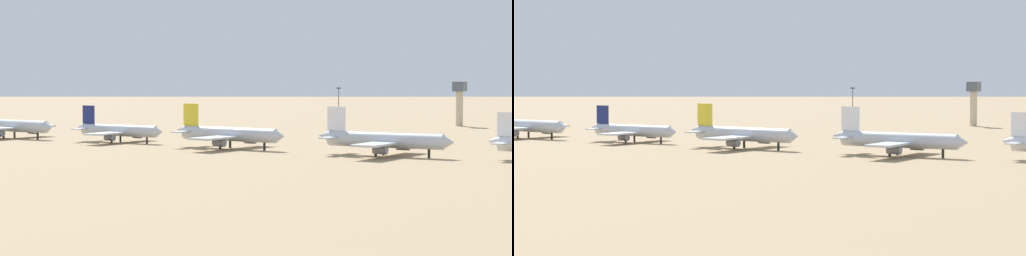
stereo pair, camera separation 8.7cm
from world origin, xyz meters
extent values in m
plane|color=#9E8460|center=(0.00, 0.00, 0.00)|extent=(4000.00, 4000.00, 0.00)
pyramid|color=slate|center=(-442.98, 1035.21, 64.34)|extent=(281.69, 220.63, 128.67)
cylinder|color=silver|center=(-98.74, -5.54, 4.58)|extent=(35.03, 5.69, 4.36)
cone|color=silver|center=(-79.78, -6.26, 4.58)|extent=(3.43, 4.26, 4.14)
cube|color=silver|center=(-97.65, -5.58, 3.93)|extent=(8.74, 35.15, 0.61)
cylinder|color=slate|center=(-96.25, 2.55, 2.40)|extent=(4.01, 2.55, 2.40)
cylinder|color=black|center=(-85.49, -6.04, 1.20)|extent=(0.76, 0.76, 2.40)
cylinder|color=black|center=(-100.28, -2.86, 1.20)|extent=(0.76, 0.76, 2.40)
cylinder|color=black|center=(-100.48, -8.09, 1.20)|extent=(0.76, 0.76, 2.40)
cylinder|color=silver|center=(-50.90, -2.25, 4.15)|extent=(31.59, 3.96, 3.95)
cone|color=silver|center=(-33.72, -2.24, 4.15)|extent=(2.96, 3.75, 3.75)
cone|color=silver|center=(-68.07, -2.25, 4.74)|extent=(3.95, 3.36, 3.36)
cube|color=navy|center=(-64.71, -2.25, 9.33)|extent=(5.13, 0.50, 6.42)
cube|color=silver|center=(-64.72, 1.70, 4.54)|extent=(3.16, 6.71, 0.36)
cube|color=silver|center=(-64.71, -6.20, 4.54)|extent=(3.16, 6.71, 0.36)
cube|color=silver|center=(-49.91, -2.24, 3.55)|extent=(6.73, 31.59, 0.55)
cylinder|color=slate|center=(-48.93, 5.16, 2.17)|extent=(3.55, 2.17, 2.17)
cylinder|color=slate|center=(-48.92, -9.65, 2.17)|extent=(3.55, 2.17, 2.17)
cylinder|color=black|center=(-38.89, -2.24, 1.09)|extent=(0.69, 0.69, 2.17)
cylinder|color=black|center=(-52.38, 0.12, 1.09)|extent=(0.69, 0.69, 2.17)
cylinder|color=black|center=(-52.37, -4.62, 1.09)|extent=(0.69, 0.69, 2.17)
cylinder|color=silver|center=(-2.88, -6.11, 4.64)|extent=(35.54, 6.18, 4.42)
cone|color=silver|center=(16.32, -7.07, 4.64)|extent=(3.52, 4.36, 4.20)
cone|color=silver|center=(-22.08, -5.15, 5.30)|extent=(4.60, 3.97, 3.76)
cube|color=yellow|center=(-18.33, -5.34, 10.44)|extent=(5.77, 0.84, 7.18)
cube|color=silver|center=(-18.11, -0.93, 5.08)|extent=(3.91, 7.68, 0.40)
cube|color=silver|center=(-18.55, -9.76, 5.08)|extent=(3.91, 7.68, 0.40)
cube|color=silver|center=(-1.78, -6.17, 3.98)|extent=(9.27, 35.69, 0.62)
cylinder|color=slate|center=(-0.26, 2.05, 2.43)|extent=(4.09, 2.63, 2.43)
cylinder|color=slate|center=(-1.09, -14.50, 2.43)|extent=(4.09, 2.63, 2.43)
cylinder|color=black|center=(10.54, -6.79, 1.22)|extent=(0.77, 0.77, 2.43)
cylinder|color=black|center=(-4.40, -3.38, 1.22)|extent=(0.77, 0.77, 2.43)
cylinder|color=black|center=(-4.67, -8.68, 1.22)|extent=(0.77, 0.77, 2.43)
cylinder|color=silver|center=(50.87, -6.09, 4.66)|extent=(35.59, 5.22, 4.44)
cone|color=silver|center=(70.18, -5.66, 4.66)|extent=(3.42, 4.29, 4.22)
cone|color=silver|center=(31.57, -6.51, 5.33)|extent=(4.52, 3.87, 3.77)
cube|color=white|center=(35.35, -6.43, 10.49)|extent=(5.78, 0.68, 7.21)
cube|color=silver|center=(35.25, -1.99, 5.10)|extent=(3.72, 7.62, 0.40)
cube|color=silver|center=(35.44, -10.87, 5.10)|extent=(3.72, 7.62, 0.40)
cube|color=silver|center=(51.98, -6.06, 3.99)|extent=(8.33, 35.66, 0.62)
cylinder|color=slate|center=(52.91, 2.28, 2.44)|extent=(4.05, 2.53, 2.44)
cylinder|color=slate|center=(53.28, -14.36, 2.44)|extent=(4.05, 2.53, 2.44)
cylinder|color=black|center=(64.36, -5.79, 1.22)|extent=(0.78, 0.78, 2.44)
cylinder|color=black|center=(49.15, -3.46, 1.22)|extent=(0.78, 0.78, 2.44)
cylinder|color=black|center=(49.27, -8.79, 1.22)|extent=(0.78, 0.78, 2.44)
cone|color=silver|center=(80.92, 1.09, 4.98)|extent=(4.29, 3.69, 3.52)
cube|color=white|center=(84.45, 0.94, 9.80)|extent=(5.41, 0.74, 6.74)
cube|color=silver|center=(84.62, 5.09, 4.77)|extent=(3.61, 7.18, 0.37)
cube|color=silver|center=(84.27, -3.20, 4.77)|extent=(3.61, 7.18, 0.37)
cylinder|color=#C6B793|center=(10.02, 161.93, 7.78)|extent=(3.20, 3.20, 15.56)
cube|color=#4C5660|center=(10.02, 161.93, 17.76)|extent=(5.20, 5.20, 4.39)
cylinder|color=#59595E|center=(-19.20, 100.50, 8.69)|extent=(0.36, 0.36, 17.38)
cube|color=#333333|center=(-19.20, 100.50, 17.63)|extent=(1.80, 0.50, 0.50)
camera|label=1|loc=(174.44, -274.51, 24.29)|focal=71.57mm
camera|label=2|loc=(174.52, -274.46, 24.29)|focal=71.57mm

